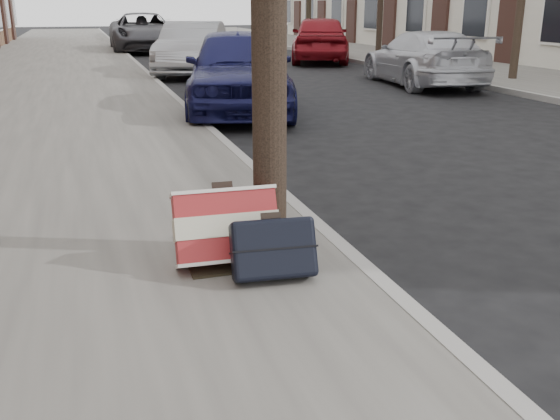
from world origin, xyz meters
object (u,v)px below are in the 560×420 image
object	(u,v)px
suitcase_navy	(273,248)
car_near_mid	(193,48)
suitcase_red	(226,227)
car_near_front	(238,70)

from	to	relation	value
suitcase_navy	car_near_mid	xyz separation A→B (m)	(1.95, 13.99, 0.38)
suitcase_red	car_near_front	xyz separation A→B (m)	(1.83, 7.03, 0.36)
suitcase_red	car_near_front	world-z (taller)	car_near_front
suitcase_red	car_near_front	bearing A→B (deg)	77.74
car_near_front	car_near_mid	bearing A→B (deg)	99.72
car_near_front	suitcase_navy	bearing A→B (deg)	-89.50
suitcase_red	car_near_mid	distance (m)	13.82
suitcase_red	car_near_front	size ratio (longest dim) A/B	0.16
suitcase_navy	car_near_front	xyz separation A→B (m)	(1.60, 7.37, 0.41)
car_near_front	car_near_mid	distance (m)	6.63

